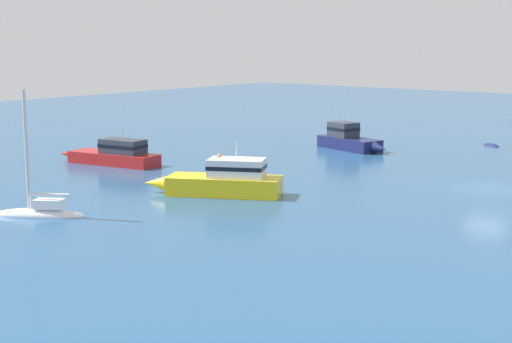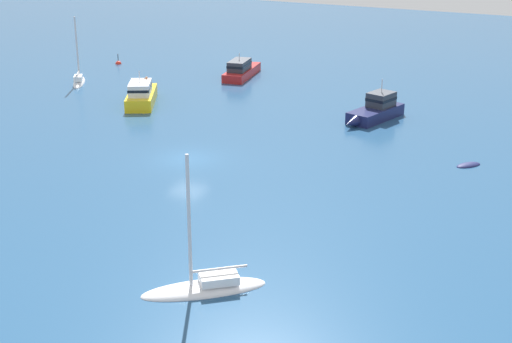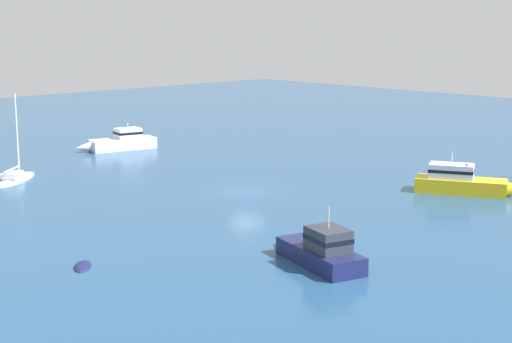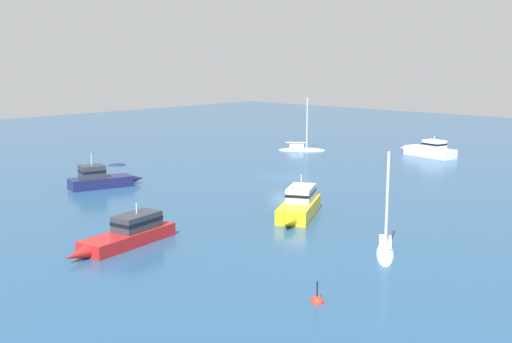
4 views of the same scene
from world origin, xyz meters
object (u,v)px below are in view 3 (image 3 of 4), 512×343
cabin_cruiser (320,250)px  powerboat (462,182)px  yacht (16,178)px  launch (121,142)px  tender (83,267)px

cabin_cruiser → powerboat: cabin_cruiser is taller
cabin_cruiser → yacht: size_ratio=0.99×
powerboat → launch: 35.02m
tender → launch: launch is taller
launch → yacht: 16.16m
cabin_cruiser → powerboat: 21.01m
powerboat → yacht: yacht is taller
cabin_cruiser → yacht: 31.66m
powerboat → yacht: size_ratio=1.10×
cabin_cruiser → tender: bearing=64.2°
yacht → tender: bearing=-148.6°
cabin_cruiser → launch: bearing=-3.2°
tender → powerboat: size_ratio=0.26×
tender → cabin_cruiser: size_ratio=0.29×
tender → yacht: 24.66m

